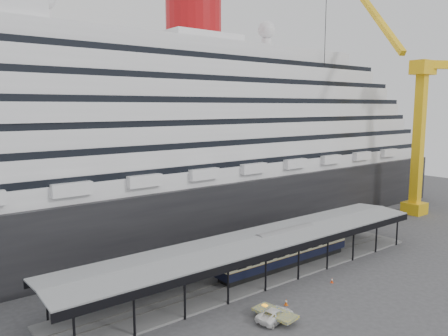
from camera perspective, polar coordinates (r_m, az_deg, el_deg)
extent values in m
plane|color=#3A3A3C|center=(56.39, 8.30, -15.17)|extent=(200.00, 200.00, 0.00)
cube|color=black|center=(79.30, -8.58, -4.54)|extent=(130.00, 30.00, 10.00)
cylinder|color=#A70D10|center=(83.03, -3.99, 18.61)|extent=(10.00, 10.00, 9.00)
sphere|color=silver|center=(94.19, 5.58, 17.51)|extent=(3.60, 3.60, 3.60)
cube|color=slate|center=(59.63, 4.74, -13.66)|extent=(56.00, 8.00, 0.24)
cube|color=slate|center=(59.09, 5.23, -13.71)|extent=(54.00, 0.08, 0.10)
cube|color=slate|center=(60.07, 4.27, -13.33)|extent=(54.00, 0.08, 0.10)
cube|color=black|center=(55.13, 8.02, -10.76)|extent=(56.00, 0.18, 0.90)
cube|color=black|center=(61.40, 1.91, -8.71)|extent=(56.00, 0.18, 0.90)
cube|color=slate|center=(57.96, 4.80, -9.01)|extent=(56.00, 9.00, 0.24)
cube|color=yellow|center=(99.31, 23.59, -4.82)|extent=(4.00, 4.00, 2.40)
cube|color=yellow|center=(97.31, 24.06, 3.37)|extent=(1.80, 1.80, 26.00)
cube|color=yellow|center=(97.38, 24.55, 11.84)|extent=(5.00, 3.20, 2.80)
cube|color=yellow|center=(93.63, 19.33, 18.10)|extent=(11.42, 18.78, 16.80)
cube|color=yellow|center=(99.32, 26.31, 12.00)|extent=(6.00, 4.39, 1.60)
cylinder|color=black|center=(87.98, 12.83, 8.80)|extent=(0.12, 0.12, 47.21)
imported|color=white|center=(48.29, 6.69, -18.47)|extent=(4.84, 2.73, 1.27)
cube|color=black|center=(62.53, 7.98, -12.19)|extent=(21.61, 2.52, 0.72)
cube|color=black|center=(62.21, 7.99, -11.39)|extent=(22.64, 2.94, 1.13)
cube|color=beige|center=(61.82, 8.01, -10.31)|extent=(22.64, 2.98, 1.34)
cube|color=black|center=(61.55, 8.03, -9.54)|extent=(22.64, 2.94, 0.41)
cube|color=#E45C0C|center=(50.79, 4.81, -17.82)|extent=(0.49, 0.49, 0.03)
cone|color=#E45C0C|center=(50.63, 4.82, -17.44)|extent=(0.41, 0.41, 0.74)
cylinder|color=white|center=(50.60, 4.82, -17.36)|extent=(0.24, 0.24, 0.14)
cube|color=#D9510C|center=(51.85, 8.11, -17.31)|extent=(0.43, 0.43, 0.03)
cone|color=#D9510C|center=(51.69, 8.12, -16.92)|extent=(0.36, 0.36, 0.76)
cylinder|color=white|center=(51.66, 8.13, -16.85)|extent=(0.24, 0.24, 0.15)
cube|color=#F1400D|center=(58.75, 13.91, -14.33)|extent=(0.42, 0.42, 0.03)
cone|color=#F1400D|center=(58.63, 13.93, -14.02)|extent=(0.36, 0.36, 0.67)
cylinder|color=white|center=(58.60, 13.93, -13.96)|extent=(0.21, 0.21, 0.13)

